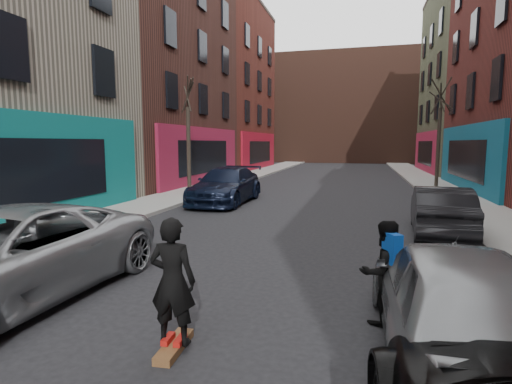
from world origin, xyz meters
The scene contains 13 objects.
sidewalk_left centered at (-6.25, 30.00, 0.07)m, with size 2.50×84.00×0.13m, color gray.
sidewalk_right centered at (6.25, 30.00, 0.07)m, with size 2.50×84.00×0.13m, color gray.
buildings_left centered at (-13.50, 16.00, 8.25)m, with size 12.00×56.00×16.50m, color #551F18.
building_far centered at (0.00, 56.00, 7.00)m, with size 40.00×10.00×14.00m, color #47281E.
tree_left_far centered at (-6.20, 18.00, 3.38)m, with size 2.00×2.00×6.50m, color black, non-canonical shape.
tree_right_far centered at (6.20, 24.00, 3.53)m, with size 2.00×2.00×6.80m, color black, non-canonical shape.
parked_left_far centered at (-3.40, 4.64, 0.76)m, with size 2.53×5.50×1.53m, color gray.
parked_left_end centered at (-3.51, 15.80, 0.76)m, with size 2.12×5.21×1.51m, color black.
parked_right_far centered at (3.20, 4.67, 0.74)m, with size 1.76×4.37×1.49m, color gray.
parked_right_end centered at (4.26, 11.70, 0.68)m, with size 1.44×4.14×1.36m, color black.
skateboard centered at (-0.11, 3.99, 0.05)m, with size 0.22×0.80×0.10m, color brown.
skateboarder centered at (-0.11, 3.99, 0.89)m, with size 0.58×0.38×1.59m, color black.
pedestrian centered at (2.43, 5.44, 0.76)m, with size 0.91×0.84×1.49m.
Camera 1 is at (2.08, -0.28, 2.57)m, focal length 28.00 mm.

